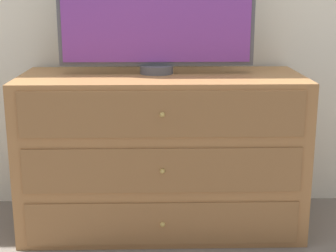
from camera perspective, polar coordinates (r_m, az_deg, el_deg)
ground_plane at (r=3.10m, az=-1.38°, el=-8.19°), size 12.00×12.00×0.00m
dresser at (r=2.66m, az=-0.71°, el=-2.88°), size 1.41×0.60×0.80m
tv at (r=2.59m, az=-1.31°, el=13.79°), size 0.97×0.17×0.71m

